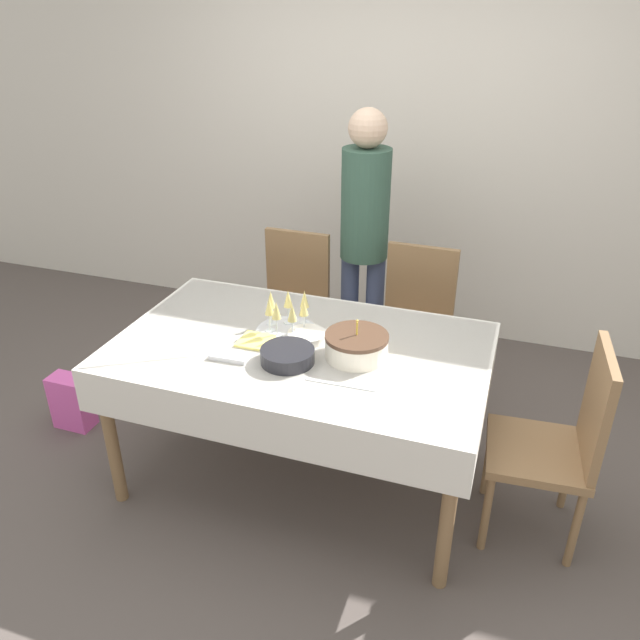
{
  "coord_description": "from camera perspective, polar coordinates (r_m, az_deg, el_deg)",
  "views": [
    {
      "loc": [
        0.89,
        -2.31,
        2.17
      ],
      "look_at": [
        0.08,
        0.04,
        0.88
      ],
      "focal_mm": 35.0,
      "sensor_mm": 36.0,
      "label": 1
    }
  ],
  "objects": [
    {
      "name": "napkin_pile",
      "position": [
        2.88,
        -5.9,
        -1.91
      ],
      "size": [
        0.15,
        0.15,
        0.01
      ],
      "color": "#E0D166",
      "rests_on": "dining_table"
    },
    {
      "name": "wall_back",
      "position": [
        4.31,
        7.0,
        16.26
      ],
      "size": [
        8.0,
        0.05,
        2.7
      ],
      "color": "silver",
      "rests_on": "ground_plane"
    },
    {
      "name": "dining_chair_far_left",
      "position": [
        3.77,
        -2.6,
        1.39
      ],
      "size": [
        0.42,
        0.42,
        0.95
      ],
      "color": "olive",
      "rests_on": "ground_plane"
    },
    {
      "name": "dining_chair_right_end",
      "position": [
        2.86,
        21.17,
        -10.1
      ],
      "size": [
        0.45,
        0.45,
        0.95
      ],
      "color": "olive",
      "rests_on": "ground_plane"
    },
    {
      "name": "dining_chair_far_right",
      "position": [
        3.59,
        8.63,
        -0.33
      ],
      "size": [
        0.43,
        0.43,
        0.95
      ],
      "color": "olive",
      "rests_on": "ground_plane"
    },
    {
      "name": "dining_table",
      "position": [
        2.9,
        -1.78,
        -4.03
      ],
      "size": [
        1.69,
        1.04,
        0.76
      ],
      "color": "silver",
      "rests_on": "ground_plane"
    },
    {
      "name": "champagne_tray",
      "position": [
        2.92,
        -3.09,
        0.63
      ],
      "size": [
        0.29,
        0.29,
        0.18
      ],
      "color": "silver",
      "rests_on": "dining_table"
    },
    {
      "name": "cake_knife",
      "position": [
        2.56,
        1.88,
        -5.92
      ],
      "size": [
        0.3,
        0.03,
        0.0
      ],
      "color": "silver",
      "rests_on": "dining_table"
    },
    {
      "name": "birthday_cake",
      "position": [
        2.73,
        3.35,
        -2.36
      ],
      "size": [
        0.28,
        0.28,
        0.18
      ],
      "color": "silver",
      "rests_on": "dining_table"
    },
    {
      "name": "fork_pile",
      "position": [
        2.76,
        -8.31,
        -3.39
      ],
      "size": [
        0.17,
        0.07,
        0.02
      ],
      "color": "silver",
      "rests_on": "dining_table"
    },
    {
      "name": "plate_stack_main",
      "position": [
        2.7,
        -2.9,
        -3.28
      ],
      "size": [
        0.24,
        0.24,
        0.06
      ],
      "color": "black",
      "rests_on": "dining_table"
    },
    {
      "name": "gift_bag",
      "position": [
        3.78,
        -21.75,
        -6.95
      ],
      "size": [
        0.21,
        0.13,
        0.32
      ],
      "color": "#E559B2",
      "rests_on": "ground_plane"
    },
    {
      "name": "person_standing",
      "position": [
        3.66,
        4.1,
        8.68
      ],
      "size": [
        0.28,
        0.28,
        1.65
      ],
      "color": "#3F4C72",
      "rests_on": "ground_plane"
    },
    {
      "name": "plate_stack_dessert",
      "position": [
        2.88,
        -1.21,
        -1.45
      ],
      "size": [
        0.18,
        0.18,
        0.03
      ],
      "color": "silver",
      "rests_on": "dining_table"
    },
    {
      "name": "ground_plane",
      "position": [
        3.29,
        -1.61,
        -13.87
      ],
      "size": [
        12.0,
        12.0,
        0.0
      ],
      "primitive_type": "plane",
      "color": "#564C47"
    }
  ]
}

